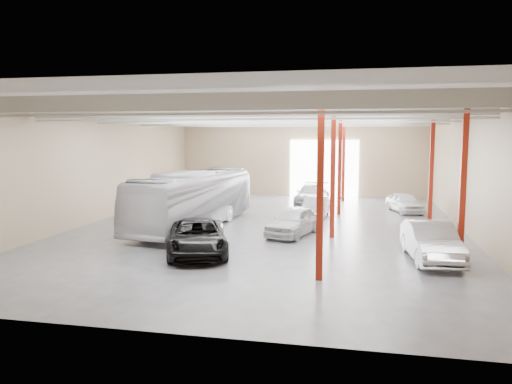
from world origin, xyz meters
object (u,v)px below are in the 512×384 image
at_px(car_row_c, 312,195).
at_px(car_right_near, 431,242).
at_px(black_sedan, 197,237).
at_px(coach_bus, 194,199).
at_px(car_row_a, 293,221).
at_px(car_row_b, 316,207).
at_px(car_right_far, 405,202).

height_order(car_row_c, car_right_near, car_right_near).
bearing_deg(black_sedan, coach_bus, 91.35).
bearing_deg(car_right_near, car_row_a, 141.33).
relative_size(black_sedan, car_row_c, 1.01).
relative_size(coach_bus, car_row_b, 2.94).
distance_m(car_row_b, car_right_far, 6.88).
bearing_deg(coach_bus, car_right_far, 40.92).
height_order(coach_bus, car_row_a, coach_bus).
distance_m(coach_bus, car_right_near, 13.87).
xyz_separation_m(car_row_a, car_row_c, (-0.15, 11.94, 0.04)).
bearing_deg(coach_bus, car_row_a, -4.42).
height_order(car_row_b, car_row_c, car_row_c).
relative_size(car_row_b, car_row_c, 0.73).
height_order(car_row_a, car_right_far, car_row_a).
relative_size(car_row_a, car_right_far, 1.12).
xyz_separation_m(car_row_b, car_right_near, (5.96, -10.61, 0.17)).
bearing_deg(car_right_near, car_row_c, 106.83).
bearing_deg(car_row_c, coach_bus, -117.44).
height_order(car_row_b, car_right_near, car_right_near).
xyz_separation_m(car_row_a, car_row_b, (0.63, 6.34, -0.10)).
distance_m(car_row_c, car_right_far, 7.09).
bearing_deg(car_row_a, car_right_far, 71.06).
distance_m(car_row_a, car_row_c, 11.94).
bearing_deg(coach_bus, car_right_near, -16.38).
height_order(car_row_a, car_row_b, car_row_a).
bearing_deg(car_row_a, car_row_c, 105.81).
bearing_deg(car_row_c, car_row_b, -80.36).
xyz_separation_m(coach_bus, car_row_b, (6.74, 5.10, -1.00)).
bearing_deg(car_row_c, black_sedan, -100.04).
bearing_deg(black_sedan, car_right_near, -13.93).
xyz_separation_m(coach_bus, car_row_c, (5.96, 10.70, -0.86)).
relative_size(car_row_b, car_right_near, 0.80).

